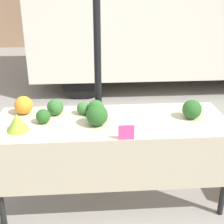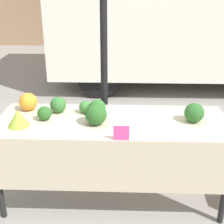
% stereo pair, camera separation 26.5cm
% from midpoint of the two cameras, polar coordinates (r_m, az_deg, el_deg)
% --- Properties ---
extents(ground_plane, '(40.00, 40.00, 0.00)m').
position_cam_midpoint_polar(ground_plane, '(3.10, -2.53, -15.26)').
color(ground_plane, gray).
extents(tent_pole, '(0.07, 0.07, 2.40)m').
position_cam_midpoint_polar(tent_pole, '(3.09, -5.13, 9.45)').
color(tent_pole, black).
rests_on(tent_pole, ground_plane).
extents(parked_truck, '(5.21, 2.25, 2.60)m').
position_cam_midpoint_polar(parked_truck, '(6.28, 8.00, 17.94)').
color(parked_truck, silver).
rests_on(parked_truck, ground_plane).
extents(market_table, '(2.00, 0.73, 0.80)m').
position_cam_midpoint_polar(market_table, '(2.67, -2.75, -4.25)').
color(market_table, beige).
rests_on(market_table, ground_plane).
extents(orange_cauliflower, '(0.16, 0.16, 0.16)m').
position_cam_midpoint_polar(orange_cauliflower, '(2.93, -18.38, 1.14)').
color(orange_cauliflower, orange).
rests_on(orange_cauliflower, market_table).
extents(romanesco_head, '(0.18, 0.18, 0.14)m').
position_cam_midpoint_polar(romanesco_head, '(2.63, -19.72, -1.85)').
color(romanesco_head, '#93B238').
rests_on(romanesco_head, market_table).
extents(broccoli_head_0, '(0.17, 0.17, 0.17)m').
position_cam_midpoint_polar(broccoli_head_0, '(2.74, 11.77, 0.42)').
color(broccoli_head_0, '#285B23').
rests_on(broccoli_head_0, market_table).
extents(broccoli_head_1, '(0.11, 0.11, 0.11)m').
position_cam_midpoint_polar(broccoli_head_1, '(2.81, -7.99, 0.63)').
color(broccoli_head_1, '#387533').
rests_on(broccoli_head_1, market_table).
extents(broccoli_head_2, '(0.15, 0.15, 0.15)m').
position_cam_midpoint_polar(broccoli_head_2, '(2.84, -12.98, 0.83)').
color(broccoli_head_2, '#336B2D').
rests_on(broccoli_head_2, market_table).
extents(broccoli_head_3, '(0.12, 0.12, 0.12)m').
position_cam_midpoint_polar(broccoli_head_3, '(2.70, -15.24, -0.82)').
color(broccoli_head_3, '#285B23').
rests_on(broccoli_head_3, market_table).
extents(broccoli_head_4, '(0.18, 0.18, 0.18)m').
position_cam_midpoint_polar(broccoli_head_4, '(2.57, -5.72, -0.62)').
color(broccoli_head_4, '#285B23').
rests_on(broccoli_head_4, market_table).
extents(broccoli_head_5, '(0.15, 0.15, 0.15)m').
position_cam_midpoint_polar(broccoli_head_5, '(2.75, -5.69, 0.63)').
color(broccoli_head_5, '#2D6628').
rests_on(broccoli_head_5, market_table).
extents(price_sign, '(0.12, 0.01, 0.12)m').
position_cam_midpoint_polar(price_sign, '(2.34, -0.59, -3.84)').
color(price_sign, '#EF4793').
rests_on(price_sign, market_table).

